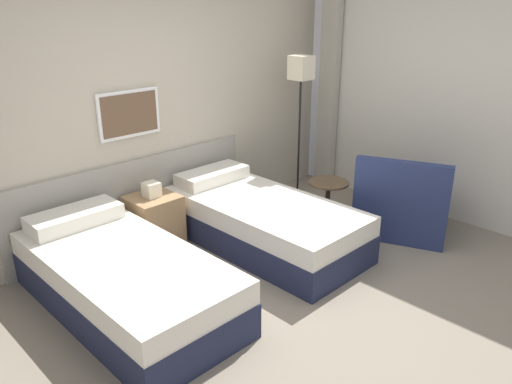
{
  "coord_description": "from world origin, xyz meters",
  "views": [
    {
      "loc": [
        -2.7,
        -2.21,
        2.26
      ],
      "look_at": [
        0.3,
        0.81,
        0.62
      ],
      "focal_mm": 35.0,
      "sensor_mm": 36.0,
      "label": 1
    }
  ],
  "objects_px": {
    "bed_near_window": "(262,221)",
    "side_table": "(328,195)",
    "armchair": "(402,208)",
    "bed_near_door": "(124,279)",
    "floor_lamp": "(301,82)",
    "nightstand": "(154,220)"
  },
  "relations": [
    {
      "from": "bed_near_door",
      "to": "armchair",
      "type": "distance_m",
      "value": 2.85
    },
    {
      "from": "bed_near_window",
      "to": "armchair",
      "type": "relative_size",
      "value": 1.81
    },
    {
      "from": "bed_near_door",
      "to": "bed_near_window",
      "type": "relative_size",
      "value": 1.0
    },
    {
      "from": "nightstand",
      "to": "bed_near_window",
      "type": "bearing_deg",
      "value": -43.41
    },
    {
      "from": "bed_near_door",
      "to": "floor_lamp",
      "type": "height_order",
      "value": "floor_lamp"
    },
    {
      "from": "armchair",
      "to": "nightstand",
      "type": "bearing_deg",
      "value": 29.41
    },
    {
      "from": "side_table",
      "to": "armchair",
      "type": "distance_m",
      "value": 0.76
    },
    {
      "from": "bed_near_door",
      "to": "floor_lamp",
      "type": "bearing_deg",
      "value": 11.54
    },
    {
      "from": "nightstand",
      "to": "bed_near_door",
      "type": "bearing_deg",
      "value": -136.59
    },
    {
      "from": "bed_near_window",
      "to": "side_table",
      "type": "distance_m",
      "value": 0.81
    },
    {
      "from": "side_table",
      "to": "armchair",
      "type": "xyz_separation_m",
      "value": [
        0.43,
        -0.62,
        -0.08
      ]
    },
    {
      "from": "nightstand",
      "to": "armchair",
      "type": "bearing_deg",
      "value": -38.07
    },
    {
      "from": "nightstand",
      "to": "floor_lamp",
      "type": "distance_m",
      "value": 2.25
    },
    {
      "from": "nightstand",
      "to": "floor_lamp",
      "type": "xyz_separation_m",
      "value": [
        1.93,
        -0.17,
        1.14
      ]
    },
    {
      "from": "bed_near_window",
      "to": "floor_lamp",
      "type": "xyz_separation_m",
      "value": [
        1.17,
        0.55,
        1.16
      ]
    },
    {
      "from": "bed_near_door",
      "to": "side_table",
      "type": "distance_m",
      "value": 2.31
    },
    {
      "from": "nightstand",
      "to": "armchair",
      "type": "relative_size",
      "value": 0.59
    },
    {
      "from": "floor_lamp",
      "to": "armchair",
      "type": "bearing_deg",
      "value": -88.37
    },
    {
      "from": "bed_near_door",
      "to": "nightstand",
      "type": "height_order",
      "value": "nightstand"
    },
    {
      "from": "bed_near_door",
      "to": "armchair",
      "type": "relative_size",
      "value": 1.81
    },
    {
      "from": "floor_lamp",
      "to": "side_table",
      "type": "relative_size",
      "value": 3.34
    },
    {
      "from": "side_table",
      "to": "armchair",
      "type": "bearing_deg",
      "value": -55.67
    }
  ]
}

